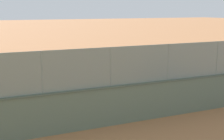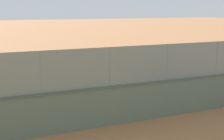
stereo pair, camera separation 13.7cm
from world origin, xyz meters
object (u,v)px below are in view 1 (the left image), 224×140
player_baseline_waiting (81,68)px  sports_ball (155,76)px  player_at_service_line (45,69)px  courtside_bench (112,104)px  player_crossing_court (133,62)px

player_baseline_waiting → sports_ball: (-5.57, 1.62, -0.83)m
player_at_service_line → courtside_bench: 8.49m
player_crossing_court → courtside_bench: (5.65, 8.05, -0.52)m
sports_ball → player_at_service_line: bearing=-14.5°
player_crossing_court → courtside_bench: size_ratio=1.03×
player_crossing_court → player_at_service_line: (7.16, -0.29, -0.04)m
player_baseline_waiting → courtside_bench: size_ratio=0.95×
player_at_service_line → sports_ball: 8.48m
player_baseline_waiting → player_at_service_line: bearing=-10.6°
player_crossing_court → player_baseline_waiting: bearing=2.5°
player_crossing_court → player_at_service_line: 7.17m
player_at_service_line → sports_ball: size_ratio=12.24×
player_crossing_court → courtside_bench: 9.85m
player_baseline_waiting → player_at_service_line: size_ratio=0.95×
player_crossing_court → sports_ball: size_ratio=12.72×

